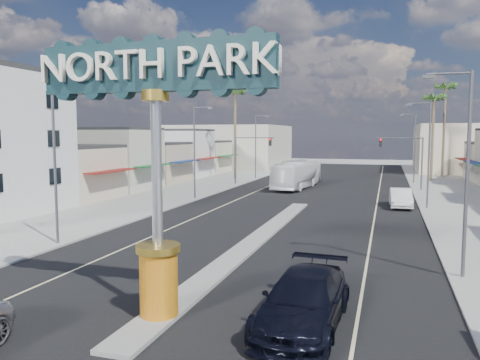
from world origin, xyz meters
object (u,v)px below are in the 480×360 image
Objects in this scene: streetlight_l_near at (57,157)px; streetlight_r_mid at (427,149)px; streetlight_r_near at (463,164)px; car_parked_right at (401,198)px; gateway_sign at (156,146)px; city_bus at (297,174)px; palm_right_mid at (434,102)px; streetlight_l_mid at (196,147)px; streetlight_l_far at (257,143)px; palm_right_far at (446,92)px; suv_right at (304,301)px; palm_left_far at (235,97)px; traffic_signal_right at (405,153)px; traffic_signal_left at (249,151)px; streetlight_r_far at (414,144)px.

streetlight_l_near is 1.00× the size of streetlight_r_mid.
streetlight_r_near is 21.10m from car_parked_right.
gateway_sign is at bearing -110.42° from streetlight_r_mid.
car_parked_right is (8.50, 28.60, -5.10)m from gateway_sign.
palm_right_mid is at bearing 47.12° from city_bus.
streetlight_l_far is (0.00, 22.00, 0.00)m from streetlight_l_mid.
palm_right_far is (25.43, 52.00, 7.32)m from streetlight_l_near.
streetlight_l_near is 1.79× the size of car_parked_right.
streetlight_r_mid is 28.03m from suv_right.
palm_left_far is at bearing 97.31° from streetlight_l_mid.
streetlight_l_mid is (0.00, 20.00, 0.00)m from streetlight_l_near.
traffic_signal_right is 0.67× the size of streetlight_l_mid.
streetlight_l_far reaches higher than suv_right.
streetlight_l_mid and streetlight_l_far have the same top height.
palm_right_far is 61.10m from suv_right.
palm_right_mid is at bearing 9.69° from streetlight_l_far.
car_parked_right is (18.93, -21.43, -4.24)m from streetlight_l_far.
streetlight_l_far is (0.00, 42.00, 0.00)m from streetlight_l_near.
traffic_signal_left is at bearing -81.14° from streetlight_l_far.
traffic_signal_left is at bearing -157.80° from streetlight_r_far.
streetlight_l_near is 17.37m from suv_right.
streetlight_r_mid is at bearing 80.72° from suv_right.
palm_right_far is (2.00, 6.00, 1.78)m from palm_right_mid.
palm_right_far is at bearing 54.10° from city_bus.
palm_right_mid reaches higher than streetlight_r_mid.
streetlight_l_mid is at bearing -115.68° from city_bus.
car_parked_right is (-1.93, -21.43, -4.24)m from streetlight_r_far.
streetlight_r_far is (20.87, 42.00, 0.00)m from streetlight_l_near.
streetlight_l_near is 0.64× the size of palm_right_far.
palm_right_mid is at bearing 28.42° from traffic_signal_left.
streetlight_r_mid is 22.00m from streetlight_r_far.
car_parked_right is at bearing 1.74° from streetlight_l_mid.
streetlight_l_far and streetlight_r_mid have the same top height.
palm_right_far is at bearing 82.63° from suv_right.
streetlight_r_near is at bearing -60.01° from traffic_signal_left.
streetlight_l_near is 28.28m from car_parked_right.
traffic_signal_left is 0.50× the size of palm_right_mid.
streetlight_r_far is at bearing 78.22° from gateway_sign.
streetlight_r_mid is at bearing 43.79° from streetlight_l_near.
streetlight_l_near reaches higher than traffic_signal_left.
palm_right_mid is (22.18, 12.01, 6.33)m from traffic_signal_left.
streetlight_l_near is at bearing -119.99° from traffic_signal_right.
streetlight_l_mid and streetlight_r_far have the same top height.
streetlight_l_far reaches higher than city_bus.
gateway_sign is at bearing -142.45° from streetlight_r_near.
traffic_signal_left is 10.14m from palm_left_far.
palm_right_far is at bearing 65.45° from streetlight_r_far.
gateway_sign is at bearing -103.53° from palm_right_mid.
palm_right_mid reaches higher than streetlight_l_far.
traffic_signal_left is 1.19× the size of car_parked_right.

